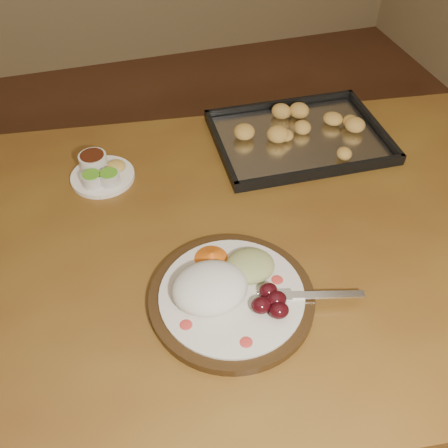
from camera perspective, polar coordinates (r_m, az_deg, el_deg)
name	(u,v)px	position (r m, az deg, el deg)	size (l,w,h in m)	color
ground	(134,344)	(1.76, -10.22, -13.32)	(4.00, 4.00, 0.00)	#562F1D
dining_table	(228,270)	(1.08, 0.42, -5.23)	(1.60, 1.08, 0.75)	brown
dinner_plate	(228,291)	(0.90, 0.50, -7.65)	(0.37, 0.30, 0.07)	black
condiment_saucer	(100,172)	(1.17, -13.96, 5.81)	(0.14, 0.14, 0.05)	white
baking_tray	(299,137)	(1.26, 8.60, 9.86)	(0.42, 0.32, 0.04)	black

